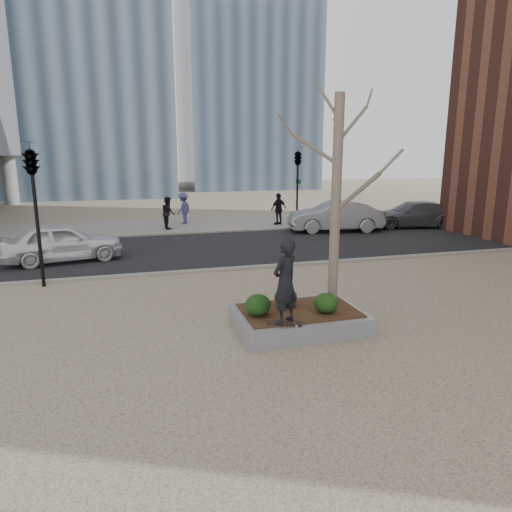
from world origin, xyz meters
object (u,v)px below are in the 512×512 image
object	(u,v)px
planter	(299,320)
police_car	(63,242)
skateboard	(284,324)
skateboarder	(285,281)

from	to	relation	value
planter	police_car	bearing A→B (deg)	124.75
planter	police_car	distance (m)	11.05
skateboard	police_car	distance (m)	11.36
skateboarder	police_car	distance (m)	11.38
skateboarder	police_car	world-z (taller)	skateboarder
planter	skateboard	distance (m)	1.05
police_car	skateboarder	bearing A→B (deg)	-161.67
skateboard	skateboarder	xyz separation A→B (m)	(0.00, 0.00, 0.96)
skateboard	skateboarder	size ratio (longest dim) A/B	0.42
planter	skateboarder	xyz separation A→B (m)	(-0.64, -0.79, 1.23)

